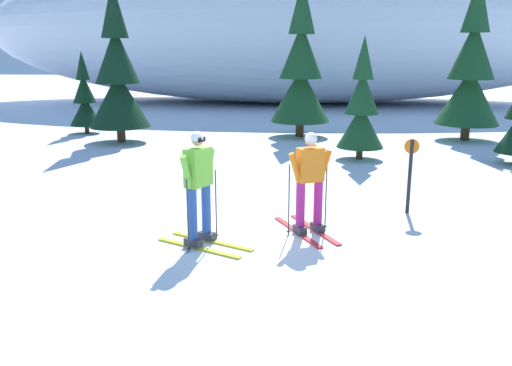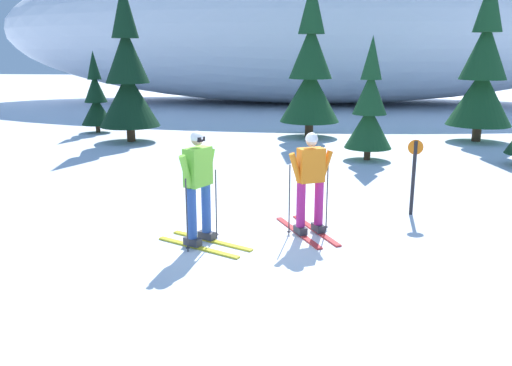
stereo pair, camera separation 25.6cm
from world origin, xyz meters
name	(u,v)px [view 2 (the right image)]	position (x,y,z in m)	size (l,w,h in m)	color
ground_plane	(249,233)	(0.00, 0.00, 0.00)	(120.00, 120.00, 0.00)	white
skier_lime_jacket	(199,185)	(-0.71, -0.59, 0.98)	(1.61, 1.12, 1.83)	gold
skier_orange_jacket	(310,182)	(1.02, 0.11, 0.91)	(1.15, 1.68, 1.74)	red
pine_tree_far_left	(96,99)	(-7.24, 10.71, 1.28)	(1.18, 1.18, 3.05)	#47301E
pine_tree_left	(128,76)	(-5.26, 8.87, 2.20)	(2.03, 2.03, 5.25)	#47301E
pine_tree_center_left	(310,72)	(0.79, 10.63, 2.30)	(2.13, 2.13, 5.51)	#47301E
pine_tree_center_right	(369,109)	(2.53, 6.62, 1.44)	(1.33, 1.33, 3.45)	#47301E
pine_tree_right	(483,73)	(6.55, 10.31, 2.32)	(2.14, 2.14, 5.55)	#47301E
snow_ridge_background	(308,28)	(0.37, 23.76, 4.32)	(36.98, 15.01, 8.63)	white
trail_marker_post	(414,173)	(2.92, 1.43, 0.82)	(0.28, 0.07, 1.44)	black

